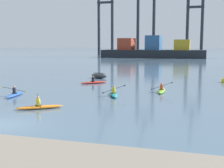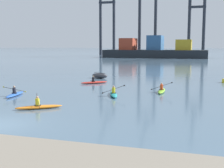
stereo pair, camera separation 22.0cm
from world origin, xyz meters
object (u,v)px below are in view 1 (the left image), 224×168
(container_barge, at_px, (153,51))
(kayak_teal, at_px, (114,94))
(gantry_crane_west, at_px, (105,13))
(kayak_orange, at_px, (40,107))
(capsized_dinghy, at_px, (99,76))
(gantry_crane_west_mid, at_px, (146,10))
(kayak_blue, at_px, (15,94))
(kayak_red, at_px, (94,82))
(kayak_lime, at_px, (162,90))
(gantry_crane_east_mid, at_px, (195,15))

(container_barge, bearing_deg, kayak_teal, -83.29)
(gantry_crane_west, bearing_deg, container_barge, -33.46)
(kayak_teal, bearing_deg, kayak_orange, -116.52)
(capsized_dinghy, relative_size, kayak_teal, 0.83)
(gantry_crane_west_mid, relative_size, kayak_blue, 10.28)
(kayak_orange, xyz_separation_m, kayak_teal, (3.55, 7.11, 0.00))
(kayak_red, xyz_separation_m, kayak_orange, (1.29, -14.95, -0.00))
(kayak_orange, xyz_separation_m, kayak_blue, (-5.08, 4.39, 0.00))
(container_barge, bearing_deg, kayak_blue, -89.13)
(gantry_crane_west_mid, bearing_deg, kayak_red, -83.43)
(gantry_crane_west_mid, bearing_deg, gantry_crane_west, 167.47)
(container_barge, height_order, capsized_dinghy, container_barge)
(container_barge, xyz_separation_m, kayak_lime, (13.88, -81.15, -2.35))
(gantry_crane_west, bearing_deg, gantry_crane_east_mid, -2.68)
(kayak_lime, bearing_deg, capsized_dinghy, 134.90)
(gantry_crane_east_mid, distance_m, kayak_blue, 103.06)
(gantry_crane_west, height_order, gantry_crane_west_mid, gantry_crane_west)
(container_barge, bearing_deg, capsized_dinghy, -86.91)
(gantry_crane_west, xyz_separation_m, gantry_crane_east_mid, (37.21, -1.74, -2.06))
(capsized_dinghy, distance_m, kayak_red, 5.86)
(gantry_crane_west, bearing_deg, kayak_teal, -71.57)
(gantry_crane_west_mid, height_order, kayak_blue, gantry_crane_west_mid)
(capsized_dinghy, bearing_deg, gantry_crane_east_mid, 83.28)
(gantry_crane_east_mid, distance_m, kayak_lime, 96.17)
(kayak_teal, bearing_deg, kayak_lime, 41.55)
(kayak_teal, bearing_deg, capsized_dinghy, 114.30)
(container_barge, relative_size, gantry_crane_west_mid, 1.03)
(kayak_lime, xyz_separation_m, kayak_blue, (-12.54, -6.20, 0.00))
(capsized_dinghy, xyz_separation_m, kayak_lime, (10.04, -10.07, -0.18))
(kayak_teal, bearing_deg, gantry_crane_west, 108.43)
(gantry_crane_west_mid, distance_m, gantry_crane_east_mid, 19.15)
(capsized_dinghy, height_order, kayak_lime, kayak_lime)
(gantry_crane_west, xyz_separation_m, kayak_blue, (24.72, -102.80, -17.92))
(gantry_crane_east_mid, xyz_separation_m, kayak_teal, (-3.87, -98.33, -15.86))
(capsized_dinghy, xyz_separation_m, kayak_red, (1.28, -5.71, -0.18))
(container_barge, distance_m, gantry_crane_east_mid, 23.71)
(gantry_crane_east_mid, xyz_separation_m, capsized_dinghy, (-9.99, -84.79, -15.69))
(gantry_crane_east_mid, distance_m, capsized_dinghy, 86.80)
(container_barge, relative_size, capsized_dinghy, 13.02)
(gantry_crane_west_mid, distance_m, kayak_teal, 98.84)
(container_barge, height_order, kayak_teal, container_barge)
(gantry_crane_east_mid, distance_m, kayak_red, 92.29)
(gantry_crane_west, xyz_separation_m, kayak_teal, (33.34, -100.07, -17.92))
(kayak_lime, distance_m, kayak_blue, 13.99)
(container_barge, distance_m, kayak_teal, 85.24)
(kayak_teal, bearing_deg, kayak_red, 121.71)
(gantry_crane_east_mid, relative_size, capsized_dinghy, 11.44)
(gantry_crane_east_mid, xyz_separation_m, kayak_red, (-8.71, -90.50, -15.86))
(gantry_crane_west, bearing_deg, capsized_dinghy, -72.53)
(gantry_crane_west, xyz_separation_m, kayak_orange, (29.79, -107.19, -17.92))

